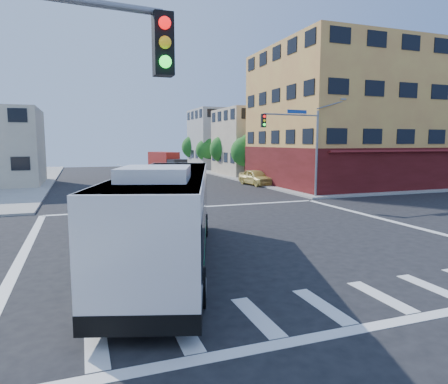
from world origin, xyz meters
name	(u,v)px	position (x,y,z in m)	size (l,w,h in m)	color
ground	(244,238)	(0.00, 0.00, 0.00)	(120.00, 120.00, 0.00)	black
sidewalk_ne	(363,170)	(35.00, 35.00, 0.07)	(50.00, 50.00, 0.15)	gray
corner_building_ne	(352,129)	(19.99, 18.48, 5.89)	(18.10, 15.44, 14.00)	gold
building_east_near	(263,142)	(16.98, 33.98, 4.51)	(12.06, 10.06, 9.00)	#C2B594
building_east_far	(228,139)	(16.98, 47.98, 5.01)	(12.06, 10.06, 10.00)	gray
signal_mast_ne	(299,136)	(9.08, 10.62, 4.98)	(7.91, 1.13, 8.07)	gray
street_tree_a	(246,150)	(11.90, 27.92, 3.59)	(3.60, 3.60, 5.53)	#3A2815
street_tree_b	(224,148)	(11.90, 35.92, 3.75)	(3.80, 3.80, 5.79)	#3A2815
street_tree_c	(207,149)	(11.90, 43.92, 3.46)	(3.40, 3.40, 5.29)	#3A2815
street_tree_d	(194,146)	(11.90, 51.92, 3.88)	(4.00, 4.00, 6.03)	#3A2815
transit_bus	(168,214)	(-4.19, -2.65, 1.87)	(6.55, 13.10, 3.81)	black
box_truck	(167,164)	(3.85, 36.39, 1.54)	(4.27, 7.32, 3.17)	#25262A
parked_car	(256,177)	(10.18, 21.24, 0.83)	(1.96, 4.87, 1.66)	#DAC35E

